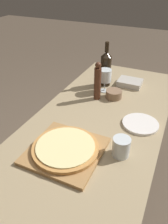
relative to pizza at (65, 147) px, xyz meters
name	(u,v)px	position (x,y,z in m)	size (l,w,h in m)	color
ground_plane	(93,203)	(0.04, 0.28, -0.79)	(12.00, 12.00, 0.00)	brown
dining_table	(95,136)	(0.04, 0.28, -0.13)	(0.74, 1.77, 0.77)	#9E8966
cutting_board	(66,151)	(0.00, 0.00, -0.02)	(0.34, 0.34, 0.02)	#A87A47
pizza	(65,147)	(0.00, 0.00, 0.00)	(0.32, 0.32, 0.02)	#C68947
wine_bottle	(106,68)	(-0.08, 0.76, 0.10)	(0.08, 0.08, 0.32)	black
pepper_mill	(98,82)	(-0.06, 0.55, 0.09)	(0.05, 0.05, 0.26)	#4C2819
wine_glass	(105,76)	(-0.05, 0.67, 0.09)	(0.09, 0.09, 0.16)	silver
small_bowl	(114,94)	(0.05, 0.60, 0.00)	(0.11, 0.11, 0.05)	#84664C
drinking_tumbler	(121,147)	(0.24, 0.09, 0.02)	(0.08, 0.08, 0.10)	silver
dinner_plate	(140,124)	(0.28, 0.37, -0.02)	(0.20, 0.20, 0.01)	white
food_container	(130,83)	(0.09, 0.84, -0.01)	(0.17, 0.14, 0.04)	#BCB7AD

